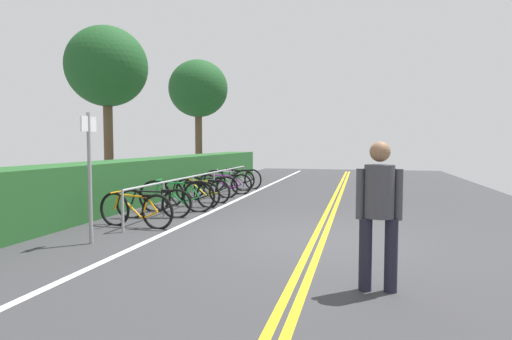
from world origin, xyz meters
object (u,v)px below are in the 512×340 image
bicycle_2 (177,196)px  bicycle_0 (136,210)px  bike_rack (204,180)px  bicycle_6 (225,184)px  sign_post_near (89,165)px  tree_mid (107,68)px  pedestrian (379,206)px  bicycle_8 (240,178)px  tree_far_right (198,89)px  bicycle_5 (211,187)px  bicycle_1 (154,203)px  bicycle_3 (190,194)px  bicycle_4 (202,190)px  bicycle_7 (229,180)px

bicycle_2 → bicycle_0: bearing=-180.0°
bike_rack → bicycle_6: 1.84m
sign_post_near → tree_mid: size_ratio=0.39×
bike_rack → bicycle_6: bearing=-0.1°
pedestrian → sign_post_near: bearing=75.1°
bicycle_8 → tree_far_right: bearing=36.2°
bicycle_0 → bicycle_5: size_ratio=1.02×
bicycle_1 → bicycle_6: bearing=-1.9°
bicycle_0 → sign_post_near: size_ratio=0.79×
bicycle_3 → bicycle_6: bearing=-1.0°
bike_rack → bicycle_5: bearing=8.3°
bicycle_1 → bicycle_2: (0.89, -0.13, 0.06)m
bicycle_2 → bicycle_3: 0.86m
bicycle_0 → bicycle_6: bearing=-0.2°
bicycle_4 → bicycle_8: bearing=-0.5°
bicycle_3 → bicycle_7: 3.65m
bike_rack → bicycle_3: (-0.88, 0.04, -0.28)m
bicycle_7 → bicycle_3: bearing=-178.5°
bicycle_6 → sign_post_near: size_ratio=0.82×
bicycle_6 → bicycle_8: 1.86m
bike_rack → bicycle_8: bike_rack is taller
bicycle_3 → bicycle_8: size_ratio=0.99×
bike_rack → bicycle_4: bearing=109.7°
bicycle_2 → bicycle_6: bicycle_2 is taller
bicycle_6 → sign_post_near: 6.89m
bicycle_5 → tree_far_right: tree_far_right is taller
bicycle_3 → sign_post_near: 4.24m
tree_mid → bicycle_1: bearing=-137.2°
bicycle_2 → sign_post_near: size_ratio=0.86×
bicycle_6 → bicycle_4: bearing=178.6°
bicycle_2 → tree_far_right: bearing=18.7°
pedestrian → bicycle_8: bearing=23.9°
bike_rack → bicycle_1: bearing=176.9°
bicycle_0 → bicycle_5: 4.54m
bicycle_2 → tree_far_right: tree_far_right is taller
bicycle_4 → bicycle_7: 2.78m
bicycle_4 → bicycle_7: size_ratio=1.04×
bicycle_2 → bicycle_5: size_ratio=1.11×
bike_rack → bicycle_3: bike_rack is taller
bicycle_0 → bicycle_1: bearing=7.3°
bicycle_3 → tree_far_right: 10.59m
bike_rack → bicycle_7: (2.76, 0.14, -0.24)m
bicycle_7 → sign_post_near: bearing=-179.1°
bicycle_7 → tree_mid: (-1.50, 3.61, 3.66)m
pedestrian → tree_mid: (7.45, 8.11, 3.08)m
bicycle_1 → bicycle_2: bicycle_2 is taller
bicycle_6 → bicycle_8: bearing=0.4°
bicycle_0 → bicycle_3: bicycle_0 is taller
bicycle_5 → bicycle_0: bearing=-178.5°
bicycle_5 → sign_post_near: bearing=-178.9°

